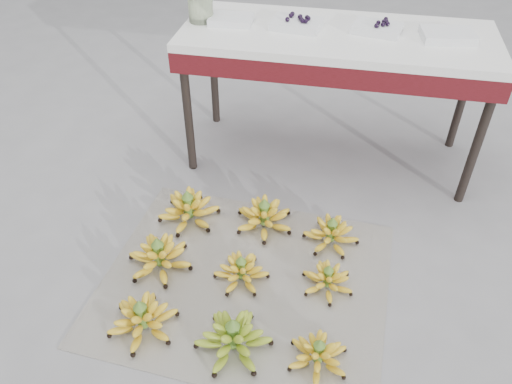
% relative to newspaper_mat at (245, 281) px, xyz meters
% --- Properties ---
extents(ground, '(60.00, 60.00, 0.00)m').
position_rel_newspaper_mat_xyz_m(ground, '(0.10, 0.00, -0.00)').
color(ground, gray).
rests_on(ground, ground).
extents(newspaper_mat, '(1.31, 1.13, 0.01)m').
position_rel_newspaper_mat_xyz_m(newspaper_mat, '(0.00, 0.00, 0.00)').
color(newspaper_mat, silver).
rests_on(newspaper_mat, ground).
extents(bunch_front_left, '(0.35, 0.35, 0.17)m').
position_rel_newspaper_mat_xyz_m(bunch_front_left, '(-0.35, -0.32, 0.06)').
color(bunch_front_left, yellow).
rests_on(bunch_front_left, newspaper_mat).
extents(bunch_front_center, '(0.34, 0.34, 0.18)m').
position_rel_newspaper_mat_xyz_m(bunch_front_center, '(0.03, -0.34, 0.07)').
color(bunch_front_center, olive).
rests_on(bunch_front_center, newspaper_mat).
extents(bunch_front_right, '(0.27, 0.27, 0.15)m').
position_rel_newspaper_mat_xyz_m(bunch_front_right, '(0.36, -0.34, 0.05)').
color(bunch_front_right, yellow).
rests_on(bunch_front_right, newspaper_mat).
extents(bunch_mid_left, '(0.35, 0.35, 0.18)m').
position_rel_newspaper_mat_xyz_m(bunch_mid_left, '(-0.40, 0.01, 0.06)').
color(bunch_mid_left, yellow).
rests_on(bunch_mid_left, newspaper_mat).
extents(bunch_mid_center, '(0.29, 0.29, 0.15)m').
position_rel_newspaper_mat_xyz_m(bunch_mid_center, '(-0.02, 0.01, 0.05)').
color(bunch_mid_center, yellow).
rests_on(bunch_mid_center, newspaper_mat).
extents(bunch_mid_right, '(0.30, 0.30, 0.14)m').
position_rel_newspaper_mat_xyz_m(bunch_mid_right, '(0.36, 0.04, 0.05)').
color(bunch_mid_right, yellow).
rests_on(bunch_mid_right, newspaper_mat).
extents(bunch_back_left, '(0.40, 0.40, 0.19)m').
position_rel_newspaper_mat_xyz_m(bunch_back_left, '(-0.37, 0.35, 0.07)').
color(bunch_back_left, yellow).
rests_on(bunch_back_left, newspaper_mat).
extents(bunch_back_center, '(0.39, 0.39, 0.18)m').
position_rel_newspaper_mat_xyz_m(bunch_back_center, '(0.02, 0.37, 0.06)').
color(bunch_back_center, yellow).
rests_on(bunch_back_center, newspaper_mat).
extents(bunch_back_right, '(0.27, 0.27, 0.16)m').
position_rel_newspaper_mat_xyz_m(bunch_back_right, '(0.35, 0.32, 0.06)').
color(bunch_back_right, yellow).
rests_on(bunch_back_right, newspaper_mat).
extents(vendor_table, '(1.59, 0.64, 0.76)m').
position_rel_newspaper_mat_xyz_m(vendor_table, '(0.26, 1.05, 0.67)').
color(vendor_table, black).
rests_on(vendor_table, ground).
extents(tray_far_left, '(0.23, 0.17, 0.04)m').
position_rel_newspaper_mat_xyz_m(tray_far_left, '(-0.30, 1.06, 0.78)').
color(tray_far_left, silver).
rests_on(tray_far_left, vendor_table).
extents(tray_left, '(0.27, 0.21, 0.06)m').
position_rel_newspaper_mat_xyz_m(tray_left, '(0.05, 1.06, 0.78)').
color(tray_left, silver).
rests_on(tray_left, vendor_table).
extents(tray_right, '(0.27, 0.22, 0.06)m').
position_rel_newspaper_mat_xyz_m(tray_right, '(0.45, 1.09, 0.78)').
color(tray_right, silver).
rests_on(tray_right, vendor_table).
extents(tray_far_right, '(0.27, 0.21, 0.04)m').
position_rel_newspaper_mat_xyz_m(tray_far_right, '(0.79, 1.06, 0.78)').
color(tray_far_right, silver).
rests_on(tray_far_right, vendor_table).
extents(glass_jar, '(0.14, 0.14, 0.16)m').
position_rel_newspaper_mat_xyz_m(glass_jar, '(-0.45, 1.06, 0.84)').
color(glass_jar, beige).
rests_on(glass_jar, vendor_table).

